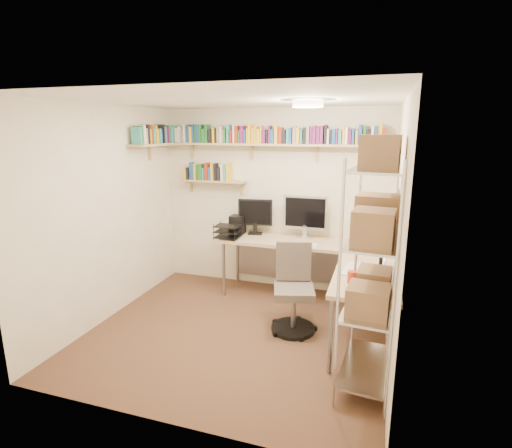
% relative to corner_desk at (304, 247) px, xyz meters
% --- Properties ---
extents(ground, '(3.20, 3.20, 0.00)m').
position_rel_corner_desk_xyz_m(ground, '(-0.56, -0.92, -0.78)').
color(ground, '#4F3622').
rests_on(ground, ground).
extents(room_shell, '(3.24, 3.04, 2.52)m').
position_rel_corner_desk_xyz_m(room_shell, '(-0.56, -0.92, 0.77)').
color(room_shell, beige).
rests_on(room_shell, ground).
extents(wall_shelves, '(3.12, 1.09, 0.80)m').
position_rel_corner_desk_xyz_m(wall_shelves, '(-0.99, 0.37, 1.25)').
color(wall_shelves, tan).
rests_on(wall_shelves, ground).
extents(corner_desk, '(2.33, 2.01, 1.37)m').
position_rel_corner_desk_xyz_m(corner_desk, '(0.00, 0.00, 0.00)').
color(corner_desk, tan).
rests_on(corner_desk, ground).
extents(office_chair, '(0.54, 0.55, 0.99)m').
position_rel_corner_desk_xyz_m(office_chair, '(0.02, -0.63, -0.37)').
color(office_chair, black).
rests_on(office_chair, ground).
extents(wire_rack, '(0.50, 0.91, 2.18)m').
position_rel_corner_desk_xyz_m(wire_rack, '(0.86, -1.42, 0.52)').
color(wire_rack, silver).
rests_on(wire_rack, ground).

